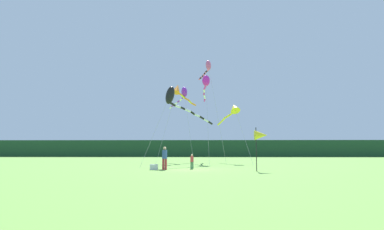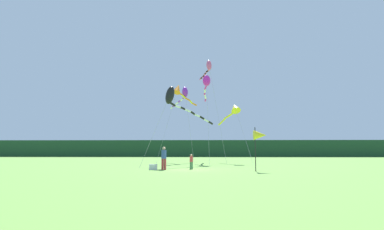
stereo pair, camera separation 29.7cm
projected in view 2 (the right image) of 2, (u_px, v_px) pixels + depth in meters
The scene contains 12 objects.
ground_plane at pixel (189, 170), 24.74m from camera, with size 120.00×120.00×0.00m, color #6B9E42.
distant_treeline at pixel (198, 148), 69.65m from camera, with size 108.00×3.32×3.51m, color #1E4228.
person_adult at pixel (164, 157), 24.74m from camera, with size 0.38×0.38×1.74m.
person_child at pixel (191, 161), 25.52m from camera, with size 0.26×0.26×1.16m.
cooler_box at pixel (153, 167), 24.63m from camera, with size 0.58×0.41×0.42m, color silver.
banner_flag_pole at pixel (260, 136), 23.13m from camera, with size 0.90×0.70×3.10m.
kite_rainbow at pixel (208, 67), 40.15m from camera, with size 2.98×7.28×12.52m.
kite_yellow at pixel (234, 109), 37.48m from camera, with size 3.07×8.58×7.03m.
kite_purple at pixel (184, 94), 41.27m from camera, with size 3.46×6.00×9.46m.
kite_black at pixel (175, 99), 30.67m from camera, with size 6.44×7.13×7.53m.
kite_magenta at pixel (206, 83), 39.15m from camera, with size 0.97×10.24×10.50m.
kite_orange at pixel (179, 90), 39.45m from camera, with size 4.22×7.94×9.57m.
Camera 2 is at (1.05, -25.03, 1.52)m, focal length 30.46 mm.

